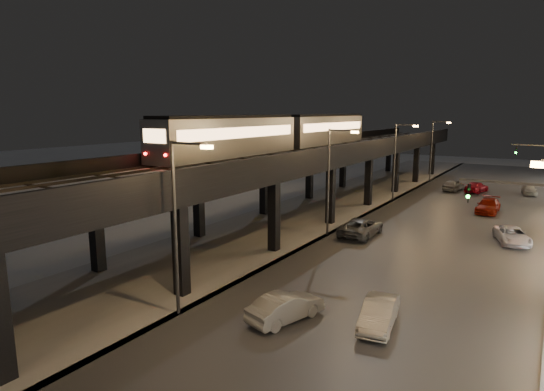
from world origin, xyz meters
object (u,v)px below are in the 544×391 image
Objects in this scene: subway_train at (285,132)px; car_mid_silver at (361,227)px; car_onc_red at (529,190)px; car_onc_white at (488,206)px; car_far_white at (453,185)px; car_near_white at (286,308)px; car_mid_dark at (476,188)px; car_onc_dark at (512,236)px; car_onc_silver at (379,314)px.

subway_train is 13.64m from car_mid_silver.
car_onc_white is at bearing -112.04° from car_onc_red.
car_onc_white is (5.75, -12.26, -0.02)m from car_far_white.
subway_train is 8.38× the size of car_near_white.
car_onc_white is at bearing 114.82° from car_mid_dark.
car_near_white is 0.78× the size of car_mid_silver.
car_mid_dark is 24.26m from car_onc_dark.
car_onc_dark is at bearing 115.91° from car_mid_dark.
car_onc_dark is at bearing 68.85° from car_onc_silver.
car_far_white reaches higher than car_onc_white.
car_mid_silver is 16.67m from car_onc_silver.
car_far_white is at bearing -95.05° from car_mid_silver.
car_far_white reaches higher than car_onc_dark.
car_mid_dark is at bearing 56.42° from subway_train.
car_far_white is at bearing 13.84° from car_mid_dark.
car_near_white is at bearing -129.97° from car_onc_dark.
car_near_white is at bearing -110.09° from car_onc_red.
car_mid_dark is (15.29, 23.03, -7.67)m from subway_train.
car_mid_dark is at bearing 85.94° from car_onc_dark.
car_mid_silver is at bearing 92.49° from car_far_white.
car_onc_silver is at bearing -105.22° from car_onc_red.
subway_train reaches higher than car_onc_red.
car_onc_silver reaches higher than car_mid_dark.
car_onc_white is (5.29, 32.42, 0.02)m from car_near_white.
car_onc_dark is 25.19m from car_onc_red.
car_onc_dark is at bearing -99.75° from car_onc_red.
car_mid_silver is at bearing 105.16° from car_onc_silver.
car_far_white is 1.18× the size of car_onc_red.
car_far_white is 25.00m from car_onc_dark.
subway_train is at bearing -149.46° from car_onc_white.
car_onc_red is (3.01, 14.06, -0.09)m from car_onc_white.
subway_train is 27.17m from car_far_white.
car_far_white is at bearing -73.13° from car_near_white.
subway_train is 8.16× the size of car_far_white.
car_near_white is at bearing -59.30° from subway_train.
car_mid_dark is 2.82m from car_far_white.
subway_train is 9.61× the size of car_onc_red.
car_onc_red is at bearing 75.78° from car_onc_silver.
car_onc_white is at bearing 87.15° from car_onc_dark.
subway_train is at bearing 121.68° from car_onc_silver.
car_onc_dark is at bearing -74.19° from car_onc_white.
car_mid_dark is 12.71m from car_onc_white.
car_onc_white reaches higher than car_near_white.
car_mid_silver is 1.19× the size of car_onc_dark.
car_onc_silver is at bearing 103.16° from car_far_white.
car_onc_white reaches higher than car_onc_silver.
car_near_white is 44.68m from car_far_white.
car_near_white is 17.23m from car_mid_silver.
car_mid_silver reaches higher than car_far_white.
car_onc_silver is 19.92m from car_onc_dark.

